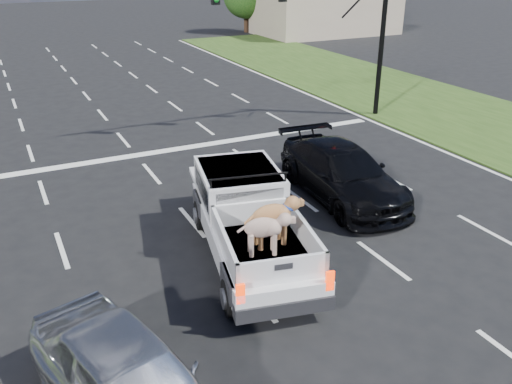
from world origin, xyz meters
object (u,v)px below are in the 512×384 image
(pickup_truck, at_px, (250,219))
(silver_sedan, at_px, (130,384))
(traffic_signal, at_px, (338,10))
(black_coupe, at_px, (342,173))

(pickup_truck, relative_size, silver_sedan, 1.30)
(pickup_truck, bearing_deg, traffic_signal, 58.82)
(silver_sedan, bearing_deg, traffic_signal, 30.87)
(silver_sedan, xyz_separation_m, black_coupe, (7.97, 5.83, 0.01))
(traffic_signal, relative_size, black_coupe, 1.67)
(pickup_truck, xyz_separation_m, silver_sedan, (-3.93, -3.90, -0.22))
(pickup_truck, height_order, black_coupe, pickup_truck)
(traffic_signal, distance_m, pickup_truck, 12.65)
(pickup_truck, bearing_deg, black_coupe, 37.54)
(traffic_signal, height_order, black_coupe, traffic_signal)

